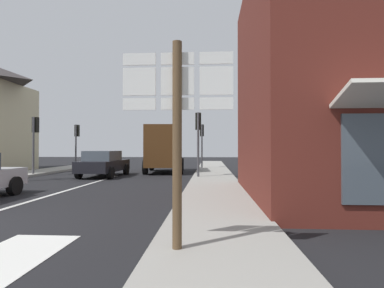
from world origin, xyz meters
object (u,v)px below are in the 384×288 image
(traffic_light_far_right, at_px, (202,136))
(traffic_light_far_left, at_px, (77,136))
(route_sign_post, at_px, (177,122))
(traffic_light_near_right, at_px, (198,130))
(sedan_far, at_px, (104,163))
(traffic_light_near_left, at_px, (35,132))
(delivery_truck, at_px, (165,148))

(traffic_light_far_right, xyz_separation_m, traffic_light_far_left, (-9.66, -0.46, -0.01))
(route_sign_post, distance_m, traffic_light_far_right, 18.71)
(traffic_light_far_right, bearing_deg, traffic_light_far_left, -177.28)
(route_sign_post, height_order, traffic_light_near_right, traffic_light_near_right)
(route_sign_post, relative_size, traffic_light_near_right, 0.91)
(route_sign_post, bearing_deg, traffic_light_far_left, 118.25)
(sedan_far, xyz_separation_m, traffic_light_near_right, (5.45, -0.96, 1.83))
(sedan_far, bearing_deg, traffic_light_near_left, 177.09)
(traffic_light_far_right, xyz_separation_m, traffic_light_near_left, (-9.66, -6.02, 0.00))
(delivery_truck, relative_size, traffic_light_near_right, 1.47)
(sedan_far, distance_m, traffic_light_near_right, 5.83)
(route_sign_post, height_order, traffic_light_near_left, traffic_light_near_left)
(route_sign_post, xyz_separation_m, traffic_light_far_right, (-0.14, 18.70, 0.55))
(sedan_far, height_order, traffic_light_far_left, traffic_light_far_left)
(traffic_light_far_right, relative_size, traffic_light_near_left, 1.00)
(delivery_truck, bearing_deg, traffic_light_near_right, -59.43)
(sedan_far, xyz_separation_m, traffic_light_near_left, (-4.21, 0.21, 1.80))
(traffic_light_near_right, bearing_deg, traffic_light_far_right, 90.00)
(sedan_far, height_order, traffic_light_near_right, traffic_light_near_right)
(delivery_truck, height_order, traffic_light_far_right, traffic_light_far_right)
(traffic_light_near_right, relative_size, traffic_light_far_left, 1.02)
(route_sign_post, relative_size, traffic_light_far_left, 0.93)
(sedan_far, height_order, delivery_truck, delivery_truck)
(sedan_far, xyz_separation_m, traffic_light_far_right, (5.45, 6.24, 1.79))
(sedan_far, distance_m, route_sign_post, 13.71)
(traffic_light_far_left, bearing_deg, sedan_far, -53.88)
(traffic_light_far_left, bearing_deg, route_sign_post, -61.75)
(route_sign_post, relative_size, traffic_light_near_left, 0.93)
(sedan_far, xyz_separation_m, delivery_truck, (3.05, 3.09, 0.89))
(traffic_light_near_left, bearing_deg, sedan_far, -2.91)
(traffic_light_near_right, relative_size, traffic_light_near_left, 1.01)
(delivery_truck, height_order, route_sign_post, route_sign_post)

